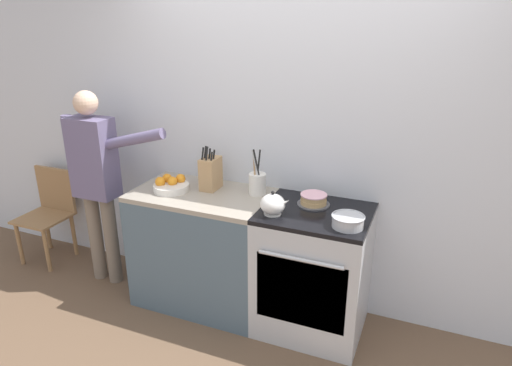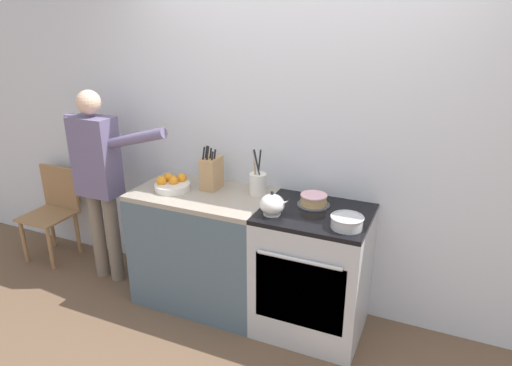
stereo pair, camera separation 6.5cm
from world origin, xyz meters
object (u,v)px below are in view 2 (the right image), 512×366
object	(u,v)px
stove_range	(313,272)
fruit_bowl	(172,184)
tea_kettle	(273,205)
dining_chair	(54,206)
utensil_crock	(258,183)
knife_block	(212,173)
person_baker	(99,172)
layer_cake	(314,200)
mixing_bowl	(347,222)

from	to	relation	value
stove_range	fruit_bowl	world-z (taller)	fruit_bowl
tea_kettle	dining_chair	size ratio (longest dim) A/B	0.24
utensil_crock	dining_chair	distance (m)	2.06
tea_kettle	fruit_bowl	xyz separation A→B (m)	(-0.84, 0.11, -0.03)
tea_kettle	utensil_crock	bearing A→B (deg)	128.86
knife_block	person_baker	world-z (taller)	person_baker
stove_range	tea_kettle	world-z (taller)	tea_kettle
dining_chair	fruit_bowl	bearing A→B (deg)	-17.76
layer_cake	knife_block	size ratio (longest dim) A/B	0.66
mixing_bowl	dining_chair	bearing A→B (deg)	175.06
stove_range	fruit_bowl	distance (m)	1.19
mixing_bowl	utensil_crock	xyz separation A→B (m)	(-0.71, 0.28, 0.04)
fruit_bowl	person_baker	size ratio (longest dim) A/B	0.16
stove_range	mixing_bowl	xyz separation A→B (m)	(0.24, -0.15, 0.49)
stove_range	tea_kettle	distance (m)	0.59
mixing_bowl	stove_range	bearing A→B (deg)	148.56
mixing_bowl	person_baker	xyz separation A→B (m)	(-1.99, 0.09, 0.01)
tea_kettle	dining_chair	world-z (taller)	tea_kettle
dining_chair	stove_range	bearing A→B (deg)	-14.79
knife_block	mixing_bowl	bearing A→B (deg)	-13.17
mixing_bowl	fruit_bowl	world-z (taller)	fruit_bowl
stove_range	person_baker	xyz separation A→B (m)	(-1.76, -0.05, 0.50)
layer_cake	tea_kettle	size ratio (longest dim) A/B	1.12
utensil_crock	person_baker	distance (m)	1.30
utensil_crock	dining_chair	size ratio (longest dim) A/B	0.41
layer_cake	dining_chair	distance (m)	2.47
tea_kettle	mixing_bowl	world-z (taller)	tea_kettle
mixing_bowl	dining_chair	size ratio (longest dim) A/B	0.25
tea_kettle	person_baker	bearing A→B (deg)	176.53
knife_block	dining_chair	world-z (taller)	knife_block
utensil_crock	person_baker	xyz separation A→B (m)	(-1.28, -0.19, -0.04)
layer_cake	tea_kettle	world-z (taller)	tea_kettle
stove_range	fruit_bowl	bearing A→B (deg)	-178.26
knife_block	person_baker	bearing A→B (deg)	-170.36
tea_kettle	fruit_bowl	distance (m)	0.85
tea_kettle	knife_block	xyz separation A→B (m)	(-0.58, 0.25, 0.05)
mixing_bowl	person_baker	world-z (taller)	person_baker
knife_block	dining_chair	bearing A→B (deg)	-179.47
mixing_bowl	person_baker	distance (m)	2.00
mixing_bowl	knife_block	distance (m)	1.10
fruit_bowl	utensil_crock	bearing A→B (deg)	15.56
layer_cake	utensil_crock	size ratio (longest dim) A/B	0.65
tea_kettle	utensil_crock	distance (m)	0.36
mixing_bowl	knife_block	xyz separation A→B (m)	(-1.07, 0.25, 0.08)
layer_cake	fruit_bowl	bearing A→B (deg)	-172.74
knife_block	dining_chair	size ratio (longest dim) A/B	0.40
mixing_bowl	dining_chair	distance (m)	2.76
utensil_crock	tea_kettle	bearing A→B (deg)	-51.14
stove_range	knife_block	xyz separation A→B (m)	(-0.83, 0.10, 0.57)
fruit_bowl	knife_block	bearing A→B (deg)	27.85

